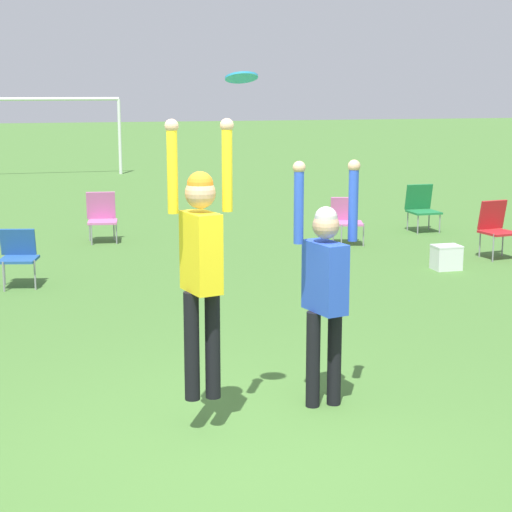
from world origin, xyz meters
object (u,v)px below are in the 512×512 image
(person_defending, at_px, (325,279))
(camping_chair_0, at_px, (422,205))
(camping_chair_4, at_px, (18,253))
(cooler_box, at_px, (446,257))
(camping_chair_1, at_px, (496,225))
(camping_chair_2, at_px, (347,217))
(camping_chair_3, at_px, (102,214))
(person_jumping, at_px, (201,254))
(frisbee, at_px, (242,78))

(person_defending, height_order, camping_chair_0, person_defending)
(camping_chair_4, height_order, cooler_box, camping_chair_4)
(camping_chair_1, height_order, camping_chair_2, camping_chair_1)
(camping_chair_1, relative_size, cooler_box, 2.26)
(person_defending, height_order, camping_chair_3, person_defending)
(person_jumping, height_order, camping_chair_4, person_jumping)
(cooler_box, bearing_deg, camping_chair_1, 27.79)
(camping_chair_1, bearing_deg, camping_chair_0, -98.44)
(person_defending, distance_m, camping_chair_1, 7.20)
(camping_chair_1, bearing_deg, person_jumping, 35.34)
(camping_chair_1, xyz_separation_m, cooler_box, (-1.16, -0.61, -0.34))
(person_defending, distance_m, frisbee, 1.85)
(person_jumping, distance_m, camping_chair_3, 8.76)
(camping_chair_3, xyz_separation_m, cooler_box, (4.73, -3.70, -0.29))
(person_jumping, bearing_deg, camping_chair_4, 0.73)
(camping_chair_1, bearing_deg, person_defending, 39.89)
(camping_chair_1, relative_size, camping_chair_4, 1.17)
(camping_chair_0, xyz_separation_m, camping_chair_2, (-1.85, -0.92, -0.02))
(camping_chair_2, bearing_deg, camping_chair_3, -2.46)
(camping_chair_3, xyz_separation_m, camping_chair_4, (-1.40, -3.15, -0.02))
(person_jumping, relative_size, person_defending, 1.04)
(camping_chair_1, relative_size, camping_chair_3, 1.05)
(camping_chair_0, height_order, camping_chair_1, camping_chair_1)
(person_defending, xyz_separation_m, frisbee, (-0.79, -0.33, 1.64))
(camping_chair_1, bearing_deg, cooler_box, 19.38)
(camping_chair_2, bearing_deg, camping_chair_0, -137.45)
(camping_chair_2, bearing_deg, person_jumping, 77.41)
(person_defending, height_order, camping_chair_1, person_defending)
(camping_chair_0, bearing_deg, camping_chair_2, 26.09)
(frisbee, xyz_separation_m, camping_chair_0, (5.57, 8.33, -2.26))
(person_defending, xyz_separation_m, camping_chair_1, (4.77, 5.36, -0.58))
(camping_chair_4, bearing_deg, person_defending, 128.78)
(camping_chair_2, bearing_deg, camping_chair_4, 34.34)
(person_defending, relative_size, camping_chair_4, 2.71)
(frisbee, bearing_deg, camping_chair_3, 92.14)
(camping_chair_4, distance_m, cooler_box, 6.16)
(cooler_box, bearing_deg, person_jumping, -133.26)
(camping_chair_0, height_order, camping_chair_3, camping_chair_0)
(person_defending, distance_m, camping_chair_2, 7.69)
(frisbee, xyz_separation_m, camping_chair_1, (5.57, 5.68, -2.22))
(camping_chair_0, relative_size, camping_chair_4, 1.13)
(camping_chair_1, height_order, camping_chair_3, camping_chair_1)
(person_jumping, bearing_deg, camping_chair_3, -13.45)
(person_jumping, distance_m, person_defending, 1.18)
(person_jumping, xyz_separation_m, frisbee, (0.31, -0.06, 1.32))
(camping_chair_2, bearing_deg, cooler_box, 122.56)
(cooler_box, bearing_deg, person_defending, -127.29)
(camping_chair_3, distance_m, camping_chair_4, 3.45)
(person_defending, bearing_deg, camping_chair_0, 135.60)
(person_defending, distance_m, camping_chair_4, 5.90)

